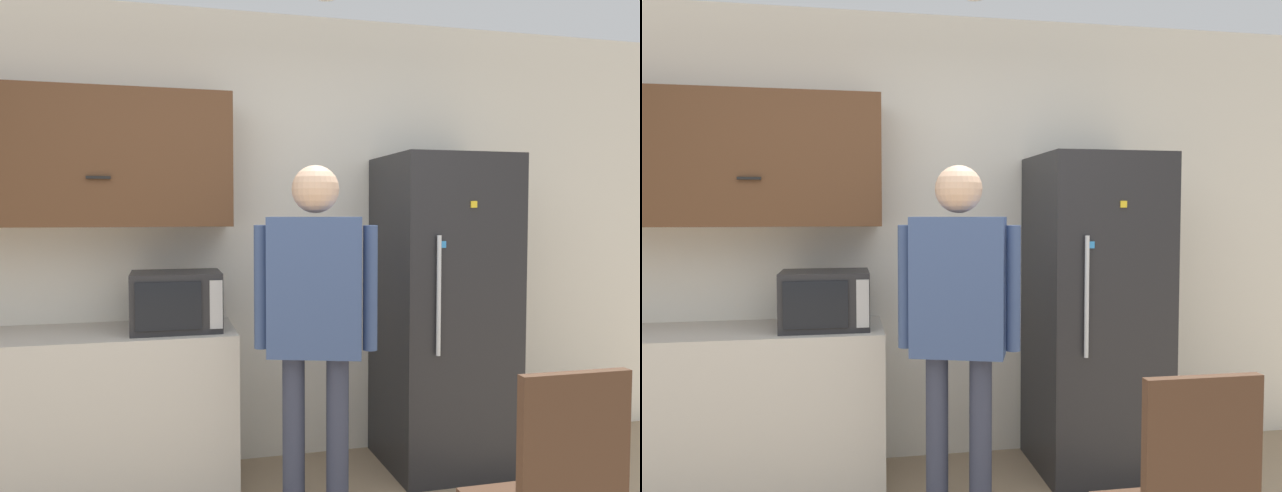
{
  "view_description": "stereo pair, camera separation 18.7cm",
  "coord_description": "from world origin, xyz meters",
  "views": [
    {
      "loc": [
        -0.46,
        -1.69,
        1.5
      ],
      "look_at": [
        0.25,
        1.13,
        1.35
      ],
      "focal_mm": 35.0,
      "sensor_mm": 36.0,
      "label": 1
    },
    {
      "loc": [
        -0.28,
        -1.73,
        1.5
      ],
      "look_at": [
        0.25,
        1.13,
        1.35
      ],
      "focal_mm": 35.0,
      "sensor_mm": 36.0,
      "label": 2
    }
  ],
  "objects": [
    {
      "name": "counter",
      "position": [
        -1.14,
        1.75,
        0.44
      ],
      "size": [
        2.11,
        0.61,
        0.88
      ],
      "color": "#BCB7AD",
      "rests_on": "ground_plane"
    },
    {
      "name": "back_wall",
      "position": [
        0.0,
        2.08,
        1.35
      ],
      "size": [
        6.0,
        0.06,
        2.7
      ],
      "color": "silver",
      "rests_on": "ground_plane"
    },
    {
      "name": "microwave",
      "position": [
        -0.4,
        1.7,
        1.04
      ],
      "size": [
        0.47,
        0.38,
        0.31
      ],
      "color": "#232326",
      "rests_on": "counter"
    },
    {
      "name": "refrigerator",
      "position": [
        1.15,
        1.71,
        0.92
      ],
      "size": [
        0.7,
        0.71,
        1.84
      ],
      "color": "#232326",
      "rests_on": "ground_plane"
    },
    {
      "name": "upper_cabinets",
      "position": [
        -1.14,
        1.87,
        1.79
      ],
      "size": [
        2.11,
        0.39,
        0.72
      ],
      "color": "#51331E"
    },
    {
      "name": "person",
      "position": [
        0.25,
        1.22,
        1.06
      ],
      "size": [
        0.57,
        0.35,
        1.73
      ],
      "rotation": [
        0.0,
        0.0,
        -0.33
      ],
      "color": "#33384C",
      "rests_on": "ground_plane"
    }
  ]
}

